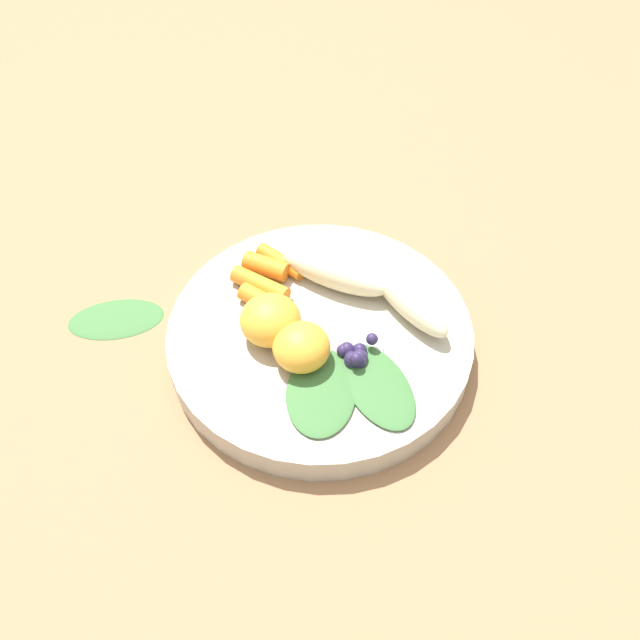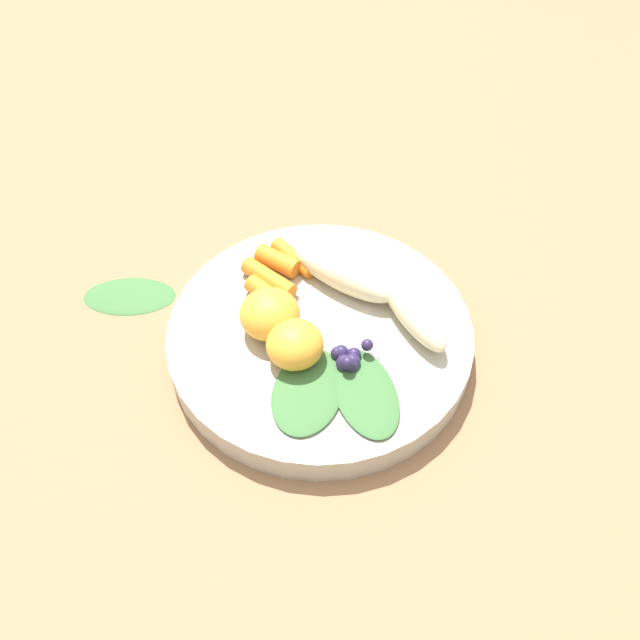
# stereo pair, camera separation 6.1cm
# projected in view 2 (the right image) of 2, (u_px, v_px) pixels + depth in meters

# --- Properties ---
(ground_plane) EXTENTS (2.40, 2.40, 0.00)m
(ground_plane) POSITION_uv_depth(u_px,v_px,m) (320.00, 346.00, 0.64)
(ground_plane) COLOR #99704C
(bowl) EXTENTS (0.29, 0.29, 0.03)m
(bowl) POSITION_uv_depth(u_px,v_px,m) (320.00, 336.00, 0.63)
(bowl) COLOR #B2AD9E
(bowl) RESTS_ON ground_plane
(banana_peeled_left) EXTENTS (0.12, 0.07, 0.03)m
(banana_peeled_left) POSITION_uv_depth(u_px,v_px,m) (342.00, 274.00, 0.64)
(banana_peeled_left) COLOR beige
(banana_peeled_left) RESTS_ON bowl
(banana_peeled_right) EXTENTS (0.09, 0.11, 0.03)m
(banana_peeled_right) POSITION_uv_depth(u_px,v_px,m) (411.00, 308.00, 0.62)
(banana_peeled_right) COLOR beige
(banana_peeled_right) RESTS_ON bowl
(orange_segment_near) EXTENTS (0.05, 0.05, 0.04)m
(orange_segment_near) POSITION_uv_depth(u_px,v_px,m) (295.00, 344.00, 0.58)
(orange_segment_near) COLOR #F4A833
(orange_segment_near) RESTS_ON bowl
(orange_segment_far) EXTENTS (0.06, 0.06, 0.04)m
(orange_segment_far) POSITION_uv_depth(u_px,v_px,m) (270.00, 314.00, 0.60)
(orange_segment_far) COLOR #F4A833
(orange_segment_far) RESTS_ON bowl
(carrot_front) EXTENTS (0.05, 0.05, 0.02)m
(carrot_front) POSITION_uv_depth(u_px,v_px,m) (294.00, 258.00, 0.67)
(carrot_front) COLOR orange
(carrot_front) RESTS_ON bowl
(carrot_mid_left) EXTENTS (0.05, 0.03, 0.02)m
(carrot_mid_left) POSITION_uv_depth(u_px,v_px,m) (278.00, 261.00, 0.67)
(carrot_mid_left) COLOR orange
(carrot_mid_left) RESTS_ON bowl
(carrot_mid_right) EXTENTS (0.06, 0.04, 0.02)m
(carrot_mid_right) POSITION_uv_depth(u_px,v_px,m) (269.00, 279.00, 0.65)
(carrot_mid_right) COLOR orange
(carrot_mid_right) RESTS_ON bowl
(carrot_rear) EXTENTS (0.06, 0.04, 0.02)m
(carrot_rear) POSITION_uv_depth(u_px,v_px,m) (270.00, 296.00, 0.64)
(carrot_rear) COLOR orange
(carrot_rear) RESTS_ON bowl
(blueberry_pile) EXTENTS (0.04, 0.04, 0.02)m
(blueberry_pile) POSITION_uv_depth(u_px,v_px,m) (348.00, 359.00, 0.59)
(blueberry_pile) COLOR #2D234C
(blueberry_pile) RESTS_ON bowl
(coconut_shred_patch) EXTENTS (0.04, 0.04, 0.00)m
(coconut_shred_patch) POSITION_uv_depth(u_px,v_px,m) (354.00, 351.00, 0.60)
(coconut_shred_patch) COLOR white
(coconut_shred_patch) RESTS_ON bowl
(kale_leaf_left) EXTENTS (0.06, 0.10, 0.01)m
(kale_leaf_left) POSITION_uv_depth(u_px,v_px,m) (308.00, 391.00, 0.57)
(kale_leaf_left) COLOR #3D7038
(kale_leaf_left) RESTS_ON bowl
(kale_leaf_right) EXTENTS (0.09, 0.11, 0.01)m
(kale_leaf_right) POSITION_uv_depth(u_px,v_px,m) (365.00, 392.00, 0.57)
(kale_leaf_right) COLOR #3D7038
(kale_leaf_right) RESTS_ON bowl
(kale_leaf_stray) EXTENTS (0.10, 0.07, 0.01)m
(kale_leaf_stray) POSITION_uv_depth(u_px,v_px,m) (129.00, 295.00, 0.68)
(kale_leaf_stray) COLOR #3D7038
(kale_leaf_stray) RESTS_ON ground_plane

